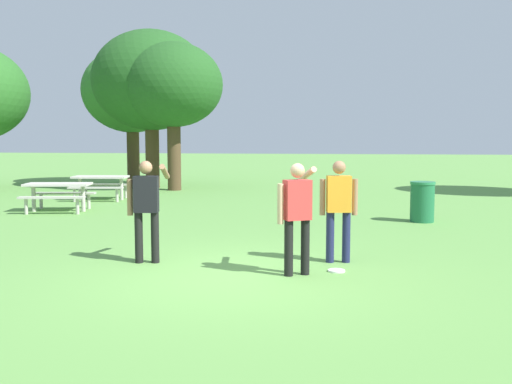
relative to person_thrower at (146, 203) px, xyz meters
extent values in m
plane|color=#609947|center=(1.55, -0.68, -0.96)|extent=(120.00, 120.00, 0.00)
cylinder|color=black|center=(-0.13, -0.03, -0.55)|extent=(0.13, 0.13, 0.82)
cylinder|color=black|center=(0.13, 0.01, -0.55)|extent=(0.13, 0.13, 0.82)
cube|color=black|center=(0.00, -0.01, 0.15)|extent=(0.41, 0.28, 0.58)
sphere|color=#9E7051|center=(0.00, -0.01, 0.57)|extent=(0.21, 0.21, 0.21)
cylinder|color=#9E7051|center=(-0.25, -0.05, 0.10)|extent=(0.09, 0.09, 0.58)
cylinder|color=#9E7051|center=(0.22, 0.30, 0.49)|extent=(0.18, 0.58, 0.28)
cylinder|color=#1E234C|center=(3.17, 0.47, -0.55)|extent=(0.13, 0.13, 0.82)
cylinder|color=#1E234C|center=(2.91, 0.43, -0.55)|extent=(0.13, 0.13, 0.82)
cube|color=orange|center=(3.04, 0.45, 0.15)|extent=(0.41, 0.28, 0.58)
sphere|color=#9E7051|center=(3.04, 0.45, 0.57)|extent=(0.21, 0.21, 0.21)
cylinder|color=#9E7051|center=(3.30, 0.49, 0.10)|extent=(0.09, 0.09, 0.58)
cylinder|color=#9E7051|center=(2.78, 0.41, 0.10)|extent=(0.09, 0.09, 0.58)
cylinder|color=black|center=(2.33, -0.57, -0.55)|extent=(0.13, 0.13, 0.82)
cylinder|color=black|center=(2.56, -0.45, -0.55)|extent=(0.13, 0.13, 0.82)
cube|color=#D83838|center=(2.45, -0.51, 0.15)|extent=(0.44, 0.37, 0.58)
sphere|color=tan|center=(2.45, -0.51, 0.57)|extent=(0.21, 0.21, 0.21)
cylinder|color=tan|center=(2.21, -0.62, 0.10)|extent=(0.09, 0.09, 0.58)
cylinder|color=tan|center=(2.56, -0.15, 0.49)|extent=(0.34, 0.56, 0.28)
cylinder|color=white|center=(3.02, -0.19, -0.95)|extent=(0.26, 0.26, 0.03)
cube|color=beige|center=(-4.47, 5.79, -0.22)|extent=(1.81, 1.05, 0.06)
cube|color=#B6B2A8|center=(-4.37, 5.22, -0.52)|extent=(1.72, 0.55, 0.05)
cube|color=#B6B2A8|center=(-4.57, 6.36, -0.52)|extent=(1.72, 0.55, 0.05)
cylinder|color=#B6B2A8|center=(-5.12, 5.68, -0.61)|extent=(0.11, 0.11, 0.71)
cylinder|color=#B6B2A8|center=(-5.02, 5.10, -0.75)|extent=(0.09, 0.09, 0.41)
cylinder|color=#B6B2A8|center=(-5.22, 6.25, -0.75)|extent=(0.09, 0.09, 0.41)
cylinder|color=#B6B2A8|center=(-3.82, 5.91, -0.61)|extent=(0.11, 0.11, 0.71)
cylinder|color=#B6B2A8|center=(-3.72, 5.34, -0.75)|extent=(0.09, 0.09, 0.41)
cylinder|color=#B6B2A8|center=(-3.92, 6.48, -0.75)|extent=(0.09, 0.09, 0.41)
cube|color=beige|center=(-4.50, 8.69, -0.22)|extent=(1.79, 0.98, 0.06)
cube|color=#B6B2A8|center=(-4.43, 8.11, -0.52)|extent=(1.72, 0.48, 0.05)
cube|color=#B6B2A8|center=(-4.58, 9.26, -0.52)|extent=(1.72, 0.48, 0.05)
cylinder|color=#B6B2A8|center=(-5.16, 8.60, -0.61)|extent=(0.11, 0.11, 0.71)
cylinder|color=#B6B2A8|center=(-5.09, 8.03, -0.75)|extent=(0.09, 0.09, 0.41)
cylinder|color=#B6B2A8|center=(-5.24, 9.17, -0.75)|extent=(0.09, 0.09, 0.41)
cylinder|color=#B6B2A8|center=(-3.85, 8.77, -0.61)|extent=(0.11, 0.11, 0.71)
cylinder|color=#B6B2A8|center=(-3.77, 8.20, -0.75)|extent=(0.09, 0.09, 0.41)
cylinder|color=#B6B2A8|center=(-3.92, 9.35, -0.75)|extent=(0.09, 0.09, 0.41)
cylinder|color=#1E663D|center=(5.01, 5.23, -0.51)|extent=(0.56, 0.56, 0.90)
cylinder|color=#287A4B|center=(5.01, 5.23, -0.03)|extent=(0.59, 0.59, 0.06)
cylinder|color=#4C3823|center=(-5.67, 14.87, 0.45)|extent=(0.53, 0.53, 2.82)
ellipsoid|color=#33702D|center=(-5.67, 14.87, 3.01)|extent=(4.18, 4.18, 3.55)
cylinder|color=#4C3823|center=(-4.28, 13.23, 0.52)|extent=(0.54, 0.54, 2.95)
ellipsoid|color=#21511E|center=(-4.28, 13.23, 3.25)|extent=(4.58, 4.58, 3.89)
cylinder|color=#4C3823|center=(-3.12, 12.31, 0.50)|extent=(0.51, 0.51, 2.93)
ellipsoid|color=#21511E|center=(-3.12, 12.31, 2.99)|extent=(3.71, 3.71, 3.15)
camera|label=1|loc=(3.03, -8.80, 1.06)|focal=40.50mm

